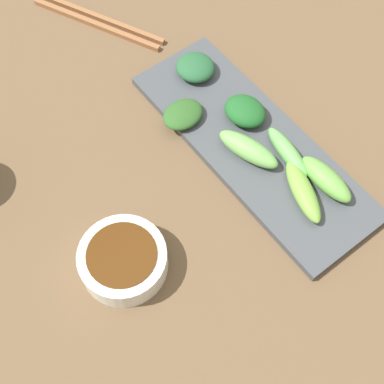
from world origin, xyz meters
name	(u,v)px	position (x,y,z in m)	size (l,w,h in m)	color
tabletop	(218,188)	(0.00, 0.00, 0.01)	(2.10, 2.10, 0.02)	brown
sauce_bowl	(123,260)	(-0.16, -0.02, 0.04)	(0.11, 0.11, 0.04)	silver
serving_plate	(252,145)	(0.07, 0.02, 0.03)	(0.14, 0.39, 0.01)	#44494E
broccoli_stalk_0	(288,152)	(0.10, -0.03, 0.04)	(0.02, 0.09, 0.02)	#64AD53
broccoli_stalk_1	(326,179)	(0.11, -0.09, 0.05)	(0.03, 0.08, 0.03)	#66A745
broccoli_leafy_2	(183,114)	(0.02, 0.11, 0.04)	(0.06, 0.05, 0.02)	#2D5A24
broccoli_stalk_3	(303,191)	(0.07, -0.08, 0.04)	(0.03, 0.09, 0.02)	#72A53F
broccoli_leafy_4	(245,111)	(0.09, 0.06, 0.05)	(0.05, 0.06, 0.03)	#1D5B24
broccoli_stalk_5	(248,149)	(0.06, 0.01, 0.05)	(0.03, 0.09, 0.03)	#6FAF55
broccoli_leafy_6	(195,67)	(0.09, 0.16, 0.04)	(0.06, 0.06, 0.02)	#255A34
chopsticks	(98,21)	(0.03, 0.35, 0.02)	(0.12, 0.22, 0.01)	#915E38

